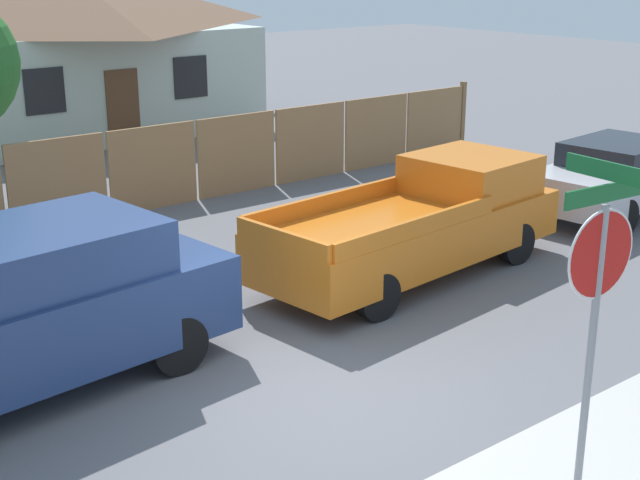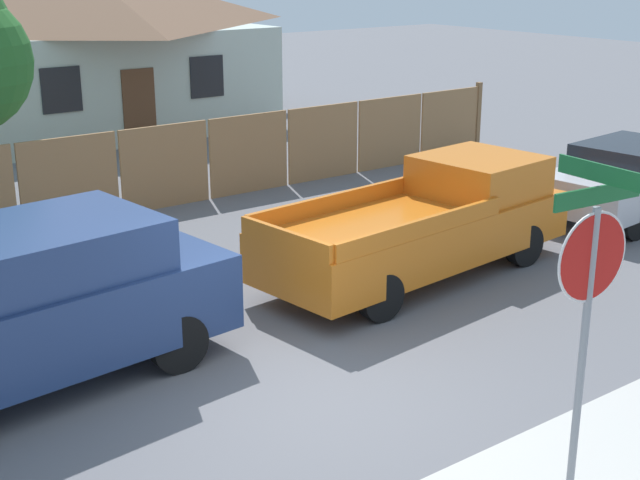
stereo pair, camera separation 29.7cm
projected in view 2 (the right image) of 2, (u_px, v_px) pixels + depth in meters
The scene contains 7 objects.
ground_plane at pixel (312, 395), 10.13m from camera, with size 80.00×80.00×0.00m, color slate.
wooden_fence at pixel (249, 154), 18.52m from camera, with size 13.74×0.12×1.73m.
house at pixel (81, 43), 25.11m from camera, with size 9.69×7.49×4.60m.
red_suv at pixel (19, 304), 10.05m from camera, with size 4.97×2.46×1.89m.
orange_pickup at pixel (428, 223), 13.77m from camera, with size 5.55×2.42×1.68m.
parked_sedan at pixel (634, 178), 16.79m from camera, with size 4.46×2.18×1.44m.
stop_sign at pixel (589, 285), 7.33m from camera, with size 0.97×0.87×3.21m.
Camera 2 is at (-5.38, -7.33, 4.79)m, focal length 50.00 mm.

